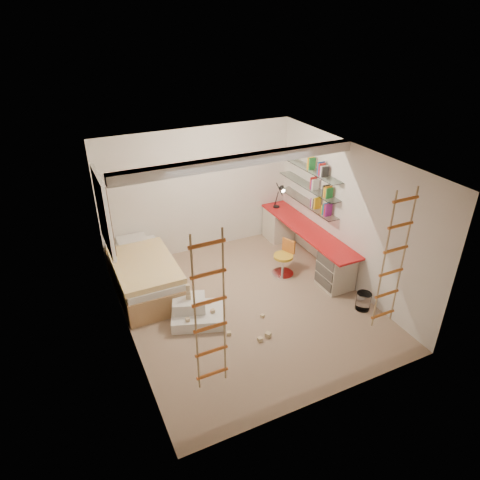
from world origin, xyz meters
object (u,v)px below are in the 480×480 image
desk (305,243)px  bed (144,275)px  swivel_chair (284,263)px  play_platform (196,312)px

desk → bed: bearing=173.5°
desk → bed: size_ratio=1.40×
desk → bed: 3.22m
swivel_chair → play_platform: swivel_chair is taller
bed → desk: bearing=-6.5°
swivel_chair → play_platform: bearing=-164.5°
bed → play_platform: bearing=-65.6°
bed → swivel_chair: 2.62m
swivel_chair → play_platform: (-2.00, -0.56, -0.11)m
bed → play_platform: bed is taller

